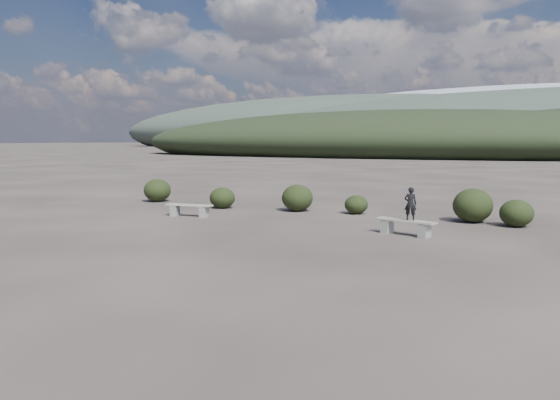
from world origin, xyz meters
The scene contains 11 objects.
ground centered at (0.00, 0.00, 0.00)m, with size 1200.00×1200.00×0.00m, color #2B2521.
bench_left centered at (-4.53, 5.45, 0.29)m, with size 1.93×0.73×0.47m.
bench_right centered at (4.07, 5.30, 0.30)m, with size 2.00×0.83×0.49m.
seated_person centered at (4.22, 5.26, 1.01)m, with size 0.38×0.25×1.03m, color black.
shrub_a centered at (-4.89, 8.23, 0.46)m, with size 1.11×1.11×0.91m, color black.
shrub_b centered at (-1.55, 8.92, 0.56)m, with size 1.31×1.31×1.12m, color black.
shrub_c centered at (0.93, 9.28, 0.38)m, with size 0.95×0.95×0.76m, color black.
shrub_d centered at (5.44, 9.16, 0.62)m, with size 1.41×1.41×1.23m, color black.
shrub_e centered at (6.94, 8.80, 0.47)m, with size 1.13×1.13×0.94m, color black.
shrub_f centered at (-9.15, 8.87, 0.55)m, with size 1.30×1.30×1.10m, color black.
mountain_ridges centered at (-7.48, 339.06, 10.84)m, with size 500.00×400.00×56.00m.
Camera 1 is at (8.73, -11.35, 2.95)m, focal length 35.00 mm.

